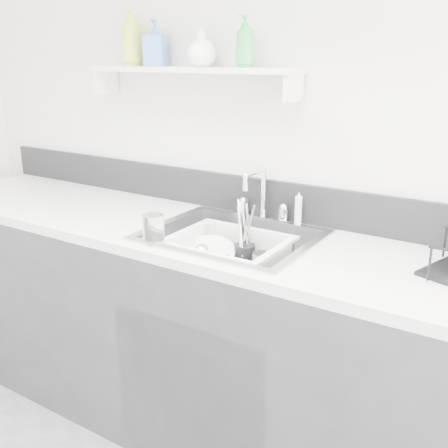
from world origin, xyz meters
The scene contains 18 objects.
room_shell centered at (0.00, 0.39, 1.68)m, with size 3.50×3.00×2.60m.
counter_run centered at (0.00, 1.19, 0.46)m, with size 3.20×0.62×0.92m.
backsplash centered at (0.00, 1.49, 1.00)m, with size 3.20×0.02×0.16m, color black.
sink centered at (0.00, 1.19, 0.83)m, with size 0.64×0.52×0.20m, color silver, non-canonical shape.
faucet centered at (0.00, 1.44, 0.98)m, with size 0.26×0.18×0.23m.
side_sprayer centered at (0.16, 1.44, 0.99)m, with size 0.03×0.03×0.14m, color silver.
wall_shelf centered at (-0.35, 1.42, 1.51)m, with size 1.00×0.16×0.12m.
wash_tub centered at (0.01, 1.16, 0.84)m, with size 0.43×0.35×0.17m, color silver, non-canonical shape.
plate_stack centered at (-0.09, 1.17, 0.80)m, with size 0.28×0.27×0.11m.
utensil_cup centered at (0.03, 1.25, 0.83)m, with size 0.08×0.08×0.28m.
ladle centered at (-0.07, 1.17, 0.81)m, with size 0.28×0.10×0.08m, color silver, non-canonical shape.
tumbler_in_tub centered at (0.11, 1.22, 0.81)m, with size 0.07×0.07×0.09m, color white.
tumbler_counter centered at (-0.19, 0.97, 0.97)m, with size 0.08×0.08×0.11m, color white.
bowl_small centered at (0.09, 1.14, 0.79)m, with size 0.12×0.12×0.04m, color white.
soap_bottle_a centered at (-0.66, 1.42, 1.65)m, with size 0.09×0.10×0.25m, color #B9CD3E.
soap_bottle_b centered at (-0.52, 1.42, 1.63)m, with size 0.09×0.09×0.19m, color #436EBF.
soap_bottle_c centered at (-0.28, 1.41, 1.61)m, with size 0.12×0.12×0.15m, color white.
soap_bottle_d centered at (-0.08, 1.41, 1.63)m, with size 0.07×0.07×0.19m, color green.
Camera 1 is at (0.99, -0.42, 1.57)m, focal length 42.00 mm.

